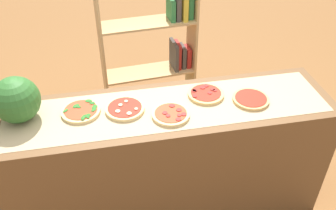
# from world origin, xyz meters

# --- Properties ---
(ground_plane) EXTENTS (12.00, 12.00, 0.00)m
(ground_plane) POSITION_xyz_m (0.00, 0.00, 0.00)
(ground_plane) COLOR brown
(counter) EXTENTS (2.09, 0.56, 0.89)m
(counter) POSITION_xyz_m (0.00, 0.00, 0.45)
(counter) COLOR brown
(counter) RESTS_ON ground_plane
(parchment_paper) EXTENTS (1.97, 0.45, 0.00)m
(parchment_paper) POSITION_xyz_m (0.00, 0.00, 0.90)
(parchment_paper) COLOR tan
(parchment_paper) RESTS_ON counter
(pizza_spinach_0) EXTENTS (0.24, 0.24, 0.03)m
(pizza_spinach_0) POSITION_xyz_m (-0.52, 0.05, 0.91)
(pizza_spinach_0) COLOR #E5C17F
(pizza_spinach_0) RESTS_ON parchment_paper
(pizza_mushroom_1) EXTENTS (0.24, 0.24, 0.03)m
(pizza_mushroom_1) POSITION_xyz_m (-0.26, 0.02, 0.91)
(pizza_mushroom_1) COLOR #E5C17F
(pizza_mushroom_1) RESTS_ON parchment_paper
(pizza_pepperoni_2) EXTENTS (0.23, 0.23, 0.03)m
(pizza_pepperoni_2) POSITION_xyz_m (0.00, -0.08, 0.91)
(pizza_pepperoni_2) COLOR #E5C17F
(pizza_pepperoni_2) RESTS_ON parchment_paper
(pizza_pepperoni_3) EXTENTS (0.23, 0.23, 0.03)m
(pizza_pepperoni_3) POSITION_xyz_m (0.26, 0.08, 0.91)
(pizza_pepperoni_3) COLOR #DBB26B
(pizza_pepperoni_3) RESTS_ON parchment_paper
(pizza_plain_4) EXTENTS (0.23, 0.23, 0.02)m
(pizza_plain_4) POSITION_xyz_m (0.52, -0.03, 0.91)
(pizza_plain_4) COLOR tan
(pizza_plain_4) RESTS_ON parchment_paper
(watermelon) EXTENTS (0.27, 0.27, 0.27)m
(watermelon) POSITION_xyz_m (-0.87, 0.06, 1.03)
(watermelon) COLOR #2D6628
(watermelon) RESTS_ON counter
(bookshelf) EXTENTS (0.85, 0.32, 1.45)m
(bookshelf) POSITION_xyz_m (0.14, 1.11, 0.68)
(bookshelf) COLOR tan
(bookshelf) RESTS_ON ground_plane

